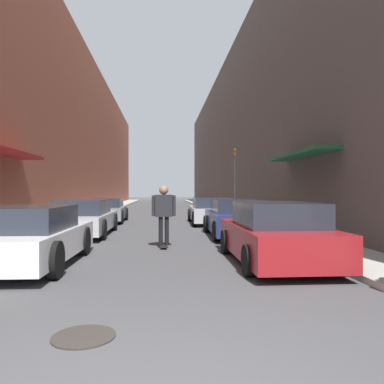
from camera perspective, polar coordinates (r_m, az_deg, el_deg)
ground at (r=26.57m, az=-4.83°, el=-3.29°), size 132.28×132.28×0.00m
curb_strip_left at (r=32.91m, az=-12.76°, el=-2.52°), size 1.80×60.13×0.12m
curb_strip_right at (r=32.87m, az=3.24°, el=-2.52°), size 1.80×60.13×0.12m
building_row_left at (r=33.73m, az=-17.70°, el=8.03°), size 4.90×60.13×12.44m
building_row_right at (r=33.68m, az=8.19°, el=8.36°), size 4.90×60.13×12.80m
parked_car_left_0 at (r=8.78m, az=-23.46°, el=-6.31°), size 1.93×4.21×1.29m
parked_car_left_1 at (r=14.18m, az=-16.10°, el=-3.81°), size 1.96×4.75×1.30m
parked_car_left_2 at (r=19.67m, az=-12.85°, el=-2.77°), size 1.89×3.94×1.23m
parked_car_right_0 at (r=8.61m, az=12.58°, el=-6.30°), size 1.97×4.21×1.36m
parked_car_right_1 at (r=13.37m, az=6.64°, el=-4.03°), size 1.94×4.30×1.31m
parked_car_right_2 at (r=18.42m, az=2.87°, el=-2.91°), size 2.03×4.53×1.28m
skateboarder at (r=10.63m, az=-4.33°, el=-2.67°), size 0.68×0.78×1.77m
manhole_cover at (r=4.59m, az=-16.19°, el=-20.39°), size 0.70×0.70×0.02m
traffic_light at (r=21.31m, az=6.51°, el=2.59°), size 0.16×0.22×3.91m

